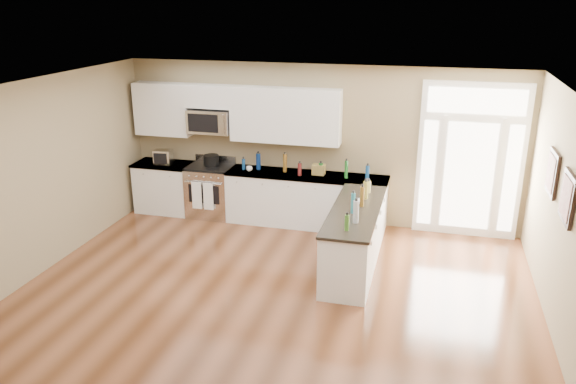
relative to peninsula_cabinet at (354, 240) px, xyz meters
The scene contains 20 objects.
ground 2.46m from the peninsula_cabinet, 112.44° to the right, with size 8.00×8.00×0.00m, color #4D2A15.
room_shell 2.74m from the peninsula_cabinet, 112.44° to the right, with size 8.00×8.00×8.00m.
back_cabinet_left 4.06m from the peninsula_cabinet, 159.09° to the left, with size 1.10×0.66×0.94m.
back_cabinet_right 1.81m from the peninsula_cabinet, 126.68° to the left, with size 2.85×0.66×0.94m.
peninsula_cabinet is the anchor object (origin of this frame).
upper_cabinet_left 4.39m from the peninsula_cabinet, 157.26° to the left, with size 1.04×0.33×0.95m, color white.
upper_cabinet_right 2.65m from the peninsula_cabinet, 133.15° to the left, with size 1.94×0.33×0.95m, color white.
upper_cabinet_short 3.73m from the peninsula_cabinet, 150.98° to the left, with size 0.82×0.33×0.40m, color white.
microwave 3.53m from the peninsula_cabinet, 151.57° to the left, with size 0.78×0.41×0.42m.
entry_door 2.52m from the peninsula_cabinet, 46.51° to the left, with size 1.70×0.10×2.60m.
wall_art_near 2.84m from the peninsula_cabinet, ahead, with size 0.05×0.58×0.58m.
wall_art_far 3.02m from the peninsula_cabinet, 22.25° to the right, with size 0.05×0.58×0.58m.
kitchen_range 3.22m from the peninsula_cabinet, 153.30° to the left, with size 0.80×0.71×1.08m.
stockpot 3.30m from the peninsula_cabinet, 152.36° to the left, with size 0.27×0.27×0.21m, color black.
toaster_oven 4.07m from the peninsula_cabinet, 159.64° to the left, with size 0.31×0.24×0.27m, color silver.
cardboard_box 1.83m from the peninsula_cabinet, 120.11° to the left, with size 0.22×0.16×0.18m, color olive.
bowl_left 4.18m from the peninsula_cabinet, 159.44° to the left, with size 0.18×0.18×0.04m, color white.
bowl_peninsula 0.58m from the peninsula_cabinet, 90.06° to the left, with size 0.16×0.16×0.05m, color white.
cup_counter 2.57m from the peninsula_cabinet, 146.65° to the left, with size 0.11×0.11×0.08m, color white.
counter_bottles 1.11m from the peninsula_cabinet, 127.96° to the left, with size 2.38×2.44×0.32m.
Camera 1 is at (1.93, -5.40, 3.85)m, focal length 35.00 mm.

